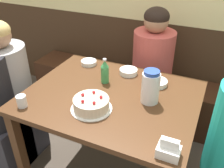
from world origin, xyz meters
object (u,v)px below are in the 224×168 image
birthday_cake (91,104)px  glass_water_tall (22,101)px  bowl_side_dish (128,71)px  person_dark_striped (151,74)px  napkin_holder (169,150)px  soju_bottle (105,71)px  bowl_rice_small (157,83)px  water_pitcher (150,87)px  bowl_soup_white (89,62)px  bench_seat (145,97)px  person_teal_shirt (12,97)px

birthday_cake → glass_water_tall: size_ratio=3.34×
bowl_side_dish → person_dark_striped: bearing=78.2°
birthday_cake → person_dark_striped: size_ratio=0.21×
birthday_cake → bowl_side_dish: size_ratio=1.87×
napkin_holder → glass_water_tall: bearing=178.4°
soju_bottle → bowl_rice_small: 0.37m
water_pitcher → soju_bottle: 0.37m
bowl_rice_small → person_dark_striped: (-0.16, 0.46, -0.20)m
water_pitcher → person_dark_striped: 0.75m
soju_bottle → birthday_cake: bearing=-78.5°
bowl_soup_white → soju_bottle: bearing=-39.5°
bench_seat → napkin_holder: 1.41m
bowl_side_dish → person_teal_shirt: 0.94m
birthday_cake → napkin_holder: size_ratio=2.30×
bowl_rice_small → glass_water_tall: bearing=-139.0°
napkin_holder → bowl_side_dish: size_ratio=0.81×
napkin_holder → person_teal_shirt: person_teal_shirt is taller
soju_bottle → bowl_rice_small: bearing=18.9°
birthday_cake → bowl_rice_small: birthday_cake is taller
bowl_rice_small → bowl_side_dish: bowl_side_dish is taller
bowl_soup_white → person_dark_striped: size_ratio=0.11×
bowl_soup_white → glass_water_tall: bearing=-97.7°
birthday_cake → glass_water_tall: birthday_cake is taller
water_pitcher → soju_bottle: size_ratio=1.18×
bowl_side_dish → glass_water_tall: glass_water_tall is taller
bench_seat → soju_bottle: bearing=-98.8°
bench_seat → bowl_soup_white: 0.82m
napkin_holder → person_dark_striped: size_ratio=0.09×
bowl_soup_white → glass_water_tall: (-0.09, -0.68, 0.02)m
birthday_cake → bowl_side_dish: birthday_cake is taller
bowl_side_dish → person_dark_striped: (0.08, 0.39, -0.20)m
napkin_holder → bowl_rice_small: 0.66m
napkin_holder → person_dark_striped: bearing=110.0°
bowl_rice_small → person_teal_shirt: person_teal_shirt is taller
soju_bottle → bench_seat: bearing=81.2°
birthday_cake → water_pitcher: (0.29, 0.23, 0.07)m
water_pitcher → bowl_soup_white: bearing=153.7°
soju_bottle → bowl_soup_white: (-0.24, 0.20, -0.07)m
birthday_cake → glass_water_tall: bearing=-159.3°
bowl_soup_white → person_dark_striped: person_dark_striped is taller
water_pitcher → glass_water_tall: size_ratio=2.89×
person_dark_striped → bench_seat: bearing=-147.7°
napkin_holder → person_dark_striped: 1.17m
soju_bottle → water_pitcher: bearing=-15.1°
birthday_cake → person_dark_striped: bearing=82.4°
napkin_holder → bowl_side_dish: bearing=124.7°
napkin_holder → soju_bottle: bearing=139.1°
soju_bottle → person_teal_shirt: 0.80m
glass_water_tall → person_teal_shirt: 0.51m
bowl_side_dish → birthday_cake: bearing=-94.3°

